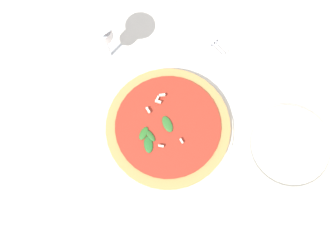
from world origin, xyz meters
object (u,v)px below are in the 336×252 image
at_px(pizza_arugula_main, 168,128).
at_px(wine_glass, 102,30).
at_px(side_plate_white, 289,146).
at_px(fork, 196,25).

bearing_deg(pizza_arugula_main, wine_glass, -161.41).
bearing_deg(wine_glass, pizza_arugula_main, 18.59).
relative_size(pizza_arugula_main, side_plate_white, 1.48).
bearing_deg(side_plate_white, fork, -164.77).
relative_size(wine_glass, side_plate_white, 0.78).
bearing_deg(pizza_arugula_main, fork, 146.83).
relative_size(pizza_arugula_main, wine_glass, 1.88).
distance_m(fork, side_plate_white, 0.37).
xyz_separation_m(pizza_arugula_main, fork, (-0.23, 0.15, -0.01)).
distance_m(pizza_arugula_main, side_plate_white, 0.28).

